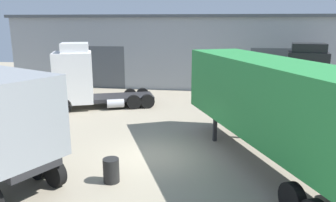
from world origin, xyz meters
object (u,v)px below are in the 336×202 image
object	(u,v)px
tractor_unit_white	(81,78)
gravel_pile	(3,99)
container_trailer_green	(268,100)
tractor_unit_black	(306,78)
oil_drum	(111,170)

from	to	relation	value
tractor_unit_white	gravel_pile	xyz separation A→B (m)	(-4.64, -1.54, -1.24)
tractor_unit_white	gravel_pile	bearing A→B (deg)	-2.88
container_trailer_green	gravel_pile	bearing A→B (deg)	44.76
tractor_unit_white	container_trailer_green	xyz separation A→B (m)	(10.85, -7.48, 0.65)
tractor_unit_black	oil_drum	world-z (taller)	tractor_unit_black
container_trailer_green	tractor_unit_black	xyz separation A→B (m)	(3.88, 9.96, -0.67)
gravel_pile	tractor_unit_white	bearing A→B (deg)	18.32
oil_drum	container_trailer_green	bearing A→B (deg)	22.52
container_trailer_green	oil_drum	bearing A→B (deg)	88.28
tractor_unit_white	oil_drum	world-z (taller)	tractor_unit_white
container_trailer_green	oil_drum	size ratio (longest dim) A/B	11.91
gravel_pile	oil_drum	world-z (taller)	gravel_pile
container_trailer_green	tractor_unit_white	bearing A→B (deg)	31.18
tractor_unit_white	container_trailer_green	distance (m)	13.19
tractor_unit_white	oil_drum	size ratio (longest dim) A/B	7.77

